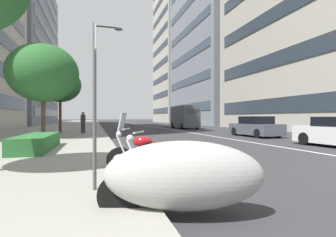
# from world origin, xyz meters

# --- Properties ---
(sidewalk_right_plaza) EXTENTS (160.00, 9.06, 0.15)m
(sidewalk_right_plaza) POSITION_xyz_m (30.00, 11.89, 0.07)
(sidewalk_right_plaza) COLOR gray
(sidewalk_right_plaza) RESTS_ON ground
(lane_centre_stripe) EXTENTS (110.00, 0.16, 0.01)m
(lane_centre_stripe) POSITION_xyz_m (35.00, 0.00, 0.00)
(lane_centre_stripe) COLOR silver
(lane_centre_stripe) RESTS_ON ground
(motorcycle_far_end_row) EXTENTS (1.36, 2.30, 1.04)m
(motorcycle_far_end_row) POSITION_xyz_m (0.11, 7.07, 0.57)
(motorcycle_far_end_row) COLOR #9E9E99
(motorcycle_far_end_row) RESTS_ON ground
(motorcycle_second_in_row) EXTENTS (1.07, 1.89, 1.08)m
(motorcycle_second_in_row) POSITION_xyz_m (1.59, 6.89, 0.41)
(motorcycle_second_in_row) COLOR black
(motorcycle_second_in_row) RESTS_ON ground
(motorcycle_by_sign_pole) EXTENTS (0.91, 1.99, 1.48)m
(motorcycle_by_sign_pole) POSITION_xyz_m (2.90, 6.98, 0.44)
(motorcycle_by_sign_pole) COLOR black
(motorcycle_by_sign_pole) RESTS_ON ground
(car_following_behind) EXTENTS (4.23, 1.94, 1.44)m
(car_following_behind) POSITION_xyz_m (12.92, -2.83, 0.66)
(car_following_behind) COLOR #4C515B
(car_following_behind) RESTS_ON ground
(delivery_van_ahead) EXTENTS (6.20, 2.19, 2.74)m
(delivery_van_ahead) POSITION_xyz_m (27.15, -2.44, 1.46)
(delivery_van_ahead) COLOR #4C5156
(delivery_van_ahead) RESTS_ON ground
(parking_sign_by_curb) EXTENTS (0.32, 0.06, 2.77)m
(parking_sign_by_curb) POSITION_xyz_m (1.28, 8.20, 1.80)
(parking_sign_by_curb) COLOR #47494C
(parking_sign_by_curb) RESTS_ON sidewalk_right_plaza
(street_lamp_with_banners) EXTENTS (1.26, 2.05, 7.83)m
(street_lamp_with_banners) POSITION_xyz_m (15.99, 7.93, 4.90)
(street_lamp_with_banners) COLOR #232326
(street_lamp_with_banners) RESTS_ON sidewalk_right_plaza
(clipped_hedge_bed) EXTENTS (4.12, 1.10, 0.55)m
(clipped_hedge_bed) POSITION_xyz_m (7.55, 10.30, 0.43)
(clipped_hedge_bed) COLOR #28602D
(clipped_hedge_bed) RESTS_ON sidewalk_right_plaza
(street_tree_near_plaza_corner) EXTENTS (3.95, 3.95, 5.47)m
(street_tree_near_plaza_corner) POSITION_xyz_m (13.22, 11.09, 3.93)
(street_tree_near_plaza_corner) COLOR #473323
(street_tree_near_plaza_corner) RESTS_ON sidewalk_right_plaza
(street_tree_far_plaza) EXTENTS (3.26, 3.26, 5.22)m
(street_tree_far_plaza) POSITION_xyz_m (19.24, 10.90, 3.97)
(street_tree_far_plaza) COLOR #473323
(street_tree_far_plaza) RESTS_ON sidewalk_right_plaza
(pedestrian_on_plaza) EXTENTS (0.45, 0.36, 1.64)m
(pedestrian_on_plaza) POSITION_xyz_m (18.05, 9.10, 0.98)
(pedestrian_on_plaza) COLOR #2D2D33
(pedestrian_on_plaza) RESTS_ON sidewalk_right_plaza
(office_tower_near_left) EXTENTS (23.92, 14.25, 41.40)m
(office_tower_near_left) POSITION_xyz_m (45.12, -16.44, 20.70)
(office_tower_near_left) COLOR gray
(office_tower_near_left) RESTS_ON ground
(office_tower_mid_left) EXTENTS (18.27, 15.79, 40.45)m
(office_tower_mid_left) POSITION_xyz_m (67.61, -17.20, 20.22)
(office_tower_mid_left) COLOR #B7B2A3
(office_tower_mid_left) RESTS_ON ground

